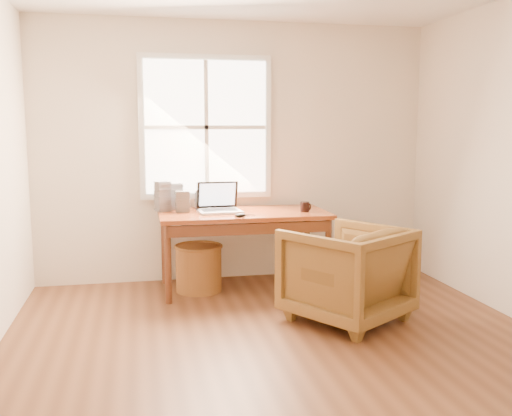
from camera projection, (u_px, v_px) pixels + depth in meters
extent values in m
cube|color=brown|center=(293.00, 363.00, 3.80)|extent=(4.00, 4.50, 0.02)
cube|color=beige|center=(235.00, 152.00, 5.81)|extent=(4.00, 0.02, 2.60)
cube|color=silver|center=(206.00, 127.00, 5.67)|extent=(1.32, 0.05, 1.42)
cube|color=white|center=(206.00, 127.00, 5.65)|extent=(1.20, 0.02, 1.30)
cube|color=silver|center=(206.00, 127.00, 5.64)|extent=(0.04, 0.02, 1.30)
cube|color=silver|center=(206.00, 127.00, 5.64)|extent=(1.20, 0.02, 0.04)
cube|color=brown|center=(243.00, 214.00, 5.44)|extent=(1.60, 0.80, 0.04)
imported|color=brown|center=(346.00, 274.00, 4.57)|extent=(1.16, 1.17, 0.78)
cylinder|color=brown|center=(199.00, 269.00, 5.43)|extent=(0.56, 0.56, 0.43)
ellipsoid|color=black|center=(240.00, 215.00, 5.12)|extent=(0.11, 0.08, 0.03)
cylinder|color=black|center=(305.00, 207.00, 5.44)|extent=(0.11, 0.11, 0.10)
cube|color=#ACAFB7|center=(176.00, 196.00, 5.59)|extent=(0.14, 0.13, 0.26)
cube|color=#2A2A2F|center=(183.00, 201.00, 5.43)|extent=(0.13, 0.11, 0.20)
cube|color=gray|center=(163.00, 197.00, 5.45)|extent=(0.16, 0.15, 0.29)
cube|color=#ADB1B8|center=(204.00, 200.00, 5.62)|extent=(0.18, 0.17, 0.19)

